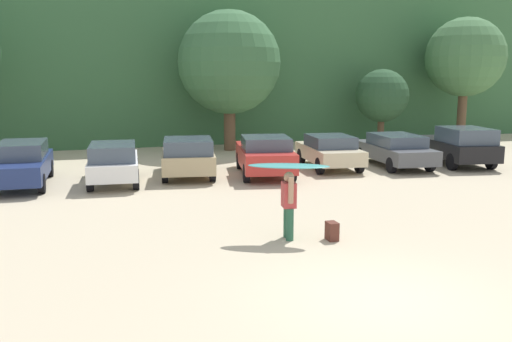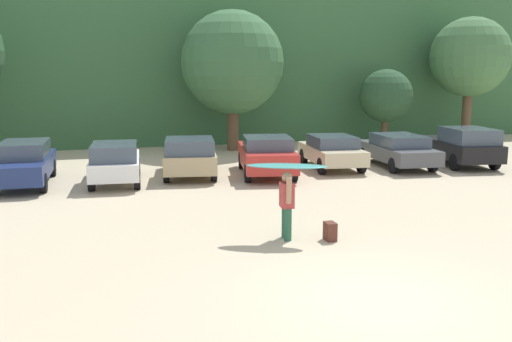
% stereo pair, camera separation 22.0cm
% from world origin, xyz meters
% --- Properties ---
extents(ground_plane, '(120.00, 120.00, 0.00)m').
position_xyz_m(ground_plane, '(0.00, 0.00, 0.00)').
color(ground_plane, '#C1B293').
extents(hillside_ridge, '(108.00, 12.00, 8.65)m').
position_xyz_m(hillside_ridge, '(0.00, 28.12, 4.33)').
color(hillside_ridge, '#38663D').
rests_on(hillside_ridge, ground_plane).
extents(tree_center_left, '(5.29, 5.29, 7.18)m').
position_xyz_m(tree_center_left, '(2.15, 19.71, 4.52)').
color(tree_center_left, brown).
rests_on(tree_center_left, ground_plane).
extents(tree_center_right, '(2.98, 2.98, 4.23)m').
position_xyz_m(tree_center_right, '(11.06, 19.79, 2.72)').
color(tree_center_right, brown).
rests_on(tree_center_right, ground_plane).
extents(tree_far_right, '(4.55, 4.55, 7.19)m').
position_xyz_m(tree_far_right, '(16.19, 19.46, 4.88)').
color(tree_far_right, brown).
rests_on(tree_far_right, ground_plane).
extents(parked_car_navy, '(1.85, 4.82, 1.57)m').
position_xyz_m(parked_car_navy, '(-7.25, 12.88, 0.82)').
color(parked_car_navy, navy).
rests_on(parked_car_navy, ground_plane).
extents(parked_car_white, '(2.01, 4.21, 1.52)m').
position_xyz_m(parked_car_white, '(-4.10, 12.19, 0.82)').
color(parked_car_white, white).
rests_on(parked_car_white, ground_plane).
extents(parked_car_tan, '(2.56, 4.40, 1.55)m').
position_xyz_m(parked_car_tan, '(-1.27, 12.86, 0.82)').
color(parked_car_tan, tan).
rests_on(parked_car_tan, ground_plane).
extents(parked_car_red, '(2.71, 4.84, 1.57)m').
position_xyz_m(parked_car_red, '(1.69, 12.29, 0.83)').
color(parked_car_red, '#B72D28').
rests_on(parked_car_red, ground_plane).
extents(parked_car_champagne, '(2.25, 4.28, 1.40)m').
position_xyz_m(parked_car_champagne, '(4.82, 13.07, 0.75)').
color(parked_car_champagne, beige).
rests_on(parked_car_champagne, ground_plane).
extents(parked_car_dark_gray, '(2.30, 4.83, 1.40)m').
position_xyz_m(parked_car_dark_gray, '(7.72, 12.64, 0.75)').
color(parked_car_dark_gray, '#4C4F54').
rests_on(parked_car_dark_gray, ground_plane).
extents(parked_car_black, '(2.67, 4.84, 1.70)m').
position_xyz_m(parked_car_black, '(10.57, 12.20, 0.88)').
color(parked_car_black, black).
rests_on(parked_car_black, ground_plane).
extents(person_adult, '(0.36, 0.67, 1.66)m').
position_xyz_m(person_adult, '(-0.37, 3.95, 0.94)').
color(person_adult, '#26593F').
rests_on(person_adult, ground_plane).
extents(surfboard_teal, '(2.03, 1.28, 0.10)m').
position_xyz_m(surfboard_teal, '(-0.35, 4.06, 1.79)').
color(surfboard_teal, teal).
extents(backpack_dropped, '(0.24, 0.34, 0.45)m').
position_xyz_m(backpack_dropped, '(0.59, 3.53, 0.22)').
color(backpack_dropped, '#592D23').
rests_on(backpack_dropped, ground_plane).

